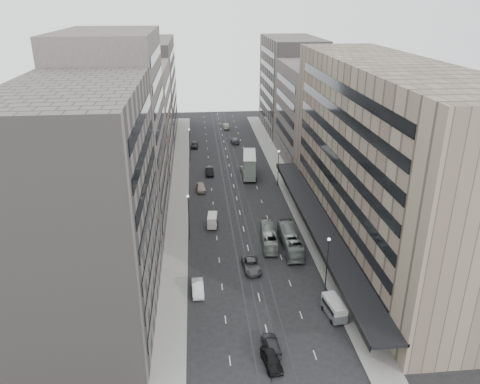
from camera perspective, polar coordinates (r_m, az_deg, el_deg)
name	(u,v)px	position (r m, az deg, el deg)	size (l,w,h in m)	color
ground	(254,274)	(72.00, 1.68, -9.94)	(220.00, 220.00, 0.00)	black
sidewalk_right	(286,181)	(106.92, 5.60, 1.30)	(4.00, 125.00, 0.15)	gray
sidewalk_left	(180,185)	(105.14, -7.36, 0.84)	(4.00, 125.00, 0.15)	gray
department_store	(382,159)	(77.95, 16.95, 3.84)	(19.20, 60.00, 30.00)	gray
building_right_mid	(314,114)	(119.02, 9.06, 9.35)	(15.00, 28.00, 24.00)	#514B46
building_right_far	(291,85)	(147.29, 6.24, 12.81)	(15.00, 32.00, 28.00)	#5F5A56
building_left_a	(85,212)	(58.92, -18.37, -2.36)	(15.00, 28.00, 30.00)	#5F5A56
building_left_b	(117,135)	(83.23, -14.82, 6.72)	(15.00, 26.00, 34.00)	#514B46
building_left_c	(136,122)	(110.22, -12.57, 8.30)	(15.00, 28.00, 25.00)	gray
building_left_d	(148,89)	(142.02, -11.17, 12.16)	(15.00, 38.00, 28.00)	#5F5A56
lamp_right_near	(328,258)	(66.92, 10.62, -7.88)	(0.44, 0.44, 8.32)	#262628
lamp_right_far	(278,164)	(102.44, 4.70, 3.43)	(0.44, 0.44, 8.32)	#262628
lamp_left_near	(189,212)	(79.61, -6.30, -2.44)	(0.44, 0.44, 8.32)	#262628
lamp_left_far	(189,141)	(119.98, -6.18, 6.25)	(0.44, 0.44, 8.32)	#262628
bus_near	(290,240)	(78.30, 6.14, -5.85)	(2.65, 11.34, 3.16)	gray
bus_far	(269,237)	(79.52, 3.52, -5.46)	(2.28, 9.76, 2.72)	gray
double_decker	(249,165)	(108.63, 1.16, 3.36)	(3.95, 10.20, 5.45)	gray
vw_microbus	(334,308)	(64.01, 11.41, -13.64)	(2.53, 4.69, 2.41)	#4E5355
panel_van	(212,220)	(85.35, -3.39, -3.45)	(2.12, 3.85, 2.34)	beige
sedan_0	(271,359)	(56.47, 3.85, -19.69)	(1.80, 4.47, 1.52)	black
sedan_1	(198,288)	(67.73, -5.16, -11.59)	(1.60, 4.60, 1.52)	silver
sedan_2	(252,265)	(72.68, 1.41, -8.89)	(2.54, 5.50, 1.53)	#4D4D4F
sedan_3	(271,344)	(58.50, 3.84, -18.03)	(1.87, 4.60, 1.33)	#28282A
sedan_4	(201,187)	(101.45, -4.80, 0.57)	(1.91, 4.75, 1.62)	#A89B8B
sedan_5	(209,171)	(110.73, -3.75, 2.53)	(1.73, 4.97, 1.64)	black
sedan_6	(246,169)	(112.05, 0.78, 2.80)	(2.56, 5.54, 1.54)	#BBBBB7
sedan_7	(235,140)	(135.51, -0.65, 6.33)	(2.16, 5.31, 1.54)	#5F5F62
sedan_8	(195,145)	(131.78, -5.56, 5.77)	(1.88, 4.68, 1.60)	black
sedan_9	(226,126)	(150.98, -1.75, 8.05)	(1.76, 5.05, 1.66)	#A39C87
pedestrian	(369,320)	(63.45, 15.47, -14.81)	(0.63, 0.41, 1.73)	black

